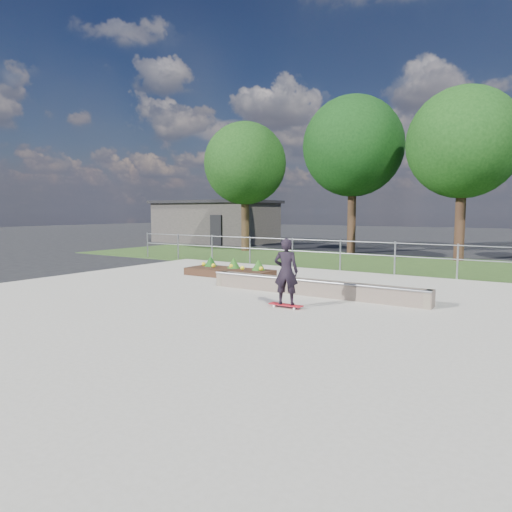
{
  "coord_description": "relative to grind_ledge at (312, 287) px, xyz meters",
  "views": [
    {
      "loc": [
        6.48,
        -8.17,
        2.23
      ],
      "look_at": [
        0.2,
        1.5,
        1.1
      ],
      "focal_mm": 32.0,
      "sensor_mm": 36.0,
      "label": 1
    }
  ],
  "objects": [
    {
      "name": "ground",
      "position": [
        -1.34,
        -2.44,
        -0.26
      ],
      "size": [
        120.0,
        120.0,
        0.0
      ],
      "primitive_type": "plane",
      "color": "black",
      "rests_on": "ground"
    },
    {
      "name": "grass_verge",
      "position": [
        -1.34,
        8.56,
        -0.25
      ],
      "size": [
        30.0,
        8.0,
        0.02
      ],
      "primitive_type": "cube",
      "color": "#29441B",
      "rests_on": "ground"
    },
    {
      "name": "concrete_slab",
      "position": [
        -1.34,
        -2.44,
        -0.23
      ],
      "size": [
        15.0,
        15.0,
        0.06
      ],
      "primitive_type": "cube",
      "color": "#A39E91",
      "rests_on": "ground"
    },
    {
      "name": "fence",
      "position": [
        -1.34,
        5.06,
        0.51
      ],
      "size": [
        20.06,
        0.06,
        1.2
      ],
      "color": "gray",
      "rests_on": "ground"
    },
    {
      "name": "building",
      "position": [
        -15.34,
        15.56,
        1.25
      ],
      "size": [
        8.4,
        5.4,
        3.0
      ],
      "color": "#322F2C",
      "rests_on": "ground"
    },
    {
      "name": "tree_far_left",
      "position": [
        -9.34,
        10.56,
        4.59
      ],
      "size": [
        4.55,
        4.55,
        7.15
      ],
      "color": "black",
      "rests_on": "ground"
    },
    {
      "name": "tree_mid_left",
      "position": [
        -3.84,
        12.56,
        5.34
      ],
      "size": [
        5.25,
        5.25,
        8.25
      ],
      "color": "black",
      "rests_on": "ground"
    },
    {
      "name": "tree_mid_right",
      "position": [
        1.66,
        11.56,
        4.97
      ],
      "size": [
        4.9,
        4.9,
        7.7
      ],
      "color": "black",
      "rests_on": "ground"
    },
    {
      "name": "grind_ledge",
      "position": [
        0.0,
        0.0,
        0.0
      ],
      "size": [
        6.0,
        0.44,
        0.43
      ],
      "color": "brown",
      "rests_on": "concrete_slab"
    },
    {
      "name": "planter_bed",
      "position": [
        -3.88,
        1.68,
        -0.02
      ],
      "size": [
        3.0,
        1.2,
        0.61
      ],
      "color": "black",
      "rests_on": "concrete_slab"
    },
    {
      "name": "skateboarder",
      "position": [
        0.19,
        -1.75,
        0.62
      ],
      "size": [
        0.8,
        0.51,
        1.58
      ],
      "color": "white",
      "rests_on": "concrete_slab"
    }
  ]
}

